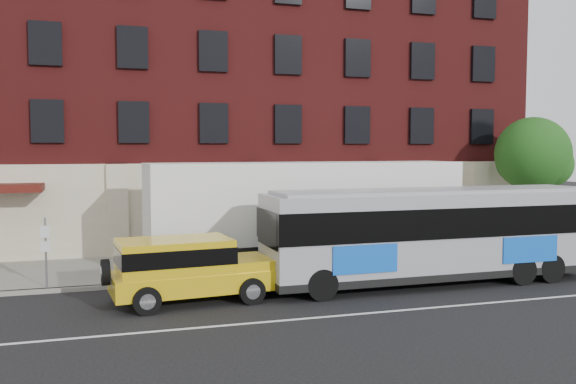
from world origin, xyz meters
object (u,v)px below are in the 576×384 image
object	(u,v)px
yellow_suv	(185,266)
city_bus	(434,231)
sign_pole	(46,249)
street_tree	(533,157)
shipping_container	(308,216)

from	to	relation	value
yellow_suv	city_bus	bearing A→B (deg)	0.93
sign_pole	street_tree	distance (m)	22.49
sign_pole	shipping_container	bearing A→B (deg)	8.46
street_tree	yellow_suv	xyz separation A→B (m)	(-17.79, -6.11, -3.25)
street_tree	city_bus	xyz separation A→B (m)	(-8.93, -5.97, -2.54)
street_tree	city_bus	bearing A→B (deg)	-146.23
street_tree	shipping_container	distance (m)	12.62
city_bus	yellow_suv	size ratio (longest dim) A/B	2.30
sign_pole	yellow_suv	distance (m)	5.09
sign_pole	shipping_container	world-z (taller)	shipping_container
shipping_container	yellow_suv	bearing A→B (deg)	-142.52
city_bus	shipping_container	xyz separation A→B (m)	(-3.34, 4.09, 0.24)
sign_pole	yellow_suv	bearing A→B (deg)	-33.12
sign_pole	city_bus	world-z (taller)	city_bus
city_bus	shipping_container	bearing A→B (deg)	129.27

